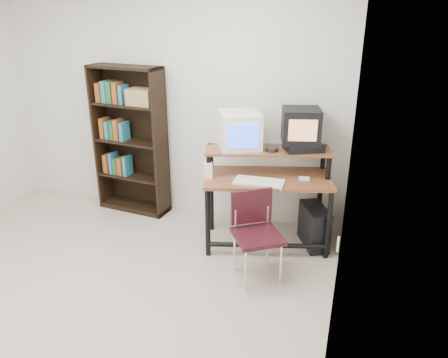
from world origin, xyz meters
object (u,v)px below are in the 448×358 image
(crt_monitor, at_px, (239,131))
(school_chair, at_px, (255,227))
(crt_tv, at_px, (301,126))
(pc_tower, at_px, (314,226))
(computer_desk, at_px, (268,180))
(bookshelf, at_px, (131,139))

(crt_monitor, xyz_separation_m, school_chair, (0.34, -0.68, -0.67))
(crt_tv, bearing_deg, crt_monitor, 178.92)
(pc_tower, bearing_deg, crt_tv, 127.61)
(computer_desk, distance_m, school_chair, 0.65)
(bookshelf, bearing_deg, pc_tower, -0.32)
(crt_tv, height_order, school_chair, crt_tv)
(pc_tower, height_order, school_chair, school_chair)
(computer_desk, distance_m, crt_tv, 0.62)
(computer_desk, relative_size, crt_tv, 3.15)
(computer_desk, height_order, pc_tower, computer_desk)
(computer_desk, relative_size, bookshelf, 0.80)
(school_chair, bearing_deg, computer_desk, 59.66)
(computer_desk, height_order, bookshelf, bookshelf)
(crt_monitor, distance_m, crt_tv, 0.60)
(crt_monitor, relative_size, bookshelf, 0.31)
(crt_monitor, bearing_deg, bookshelf, 142.33)
(crt_monitor, bearing_deg, school_chair, -89.50)
(computer_desk, bearing_deg, crt_tv, 21.16)
(school_chair, bearing_deg, bookshelf, 117.88)
(computer_desk, distance_m, crt_monitor, 0.56)
(pc_tower, bearing_deg, crt_monitor, 156.17)
(bookshelf, bearing_deg, computer_desk, -5.07)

